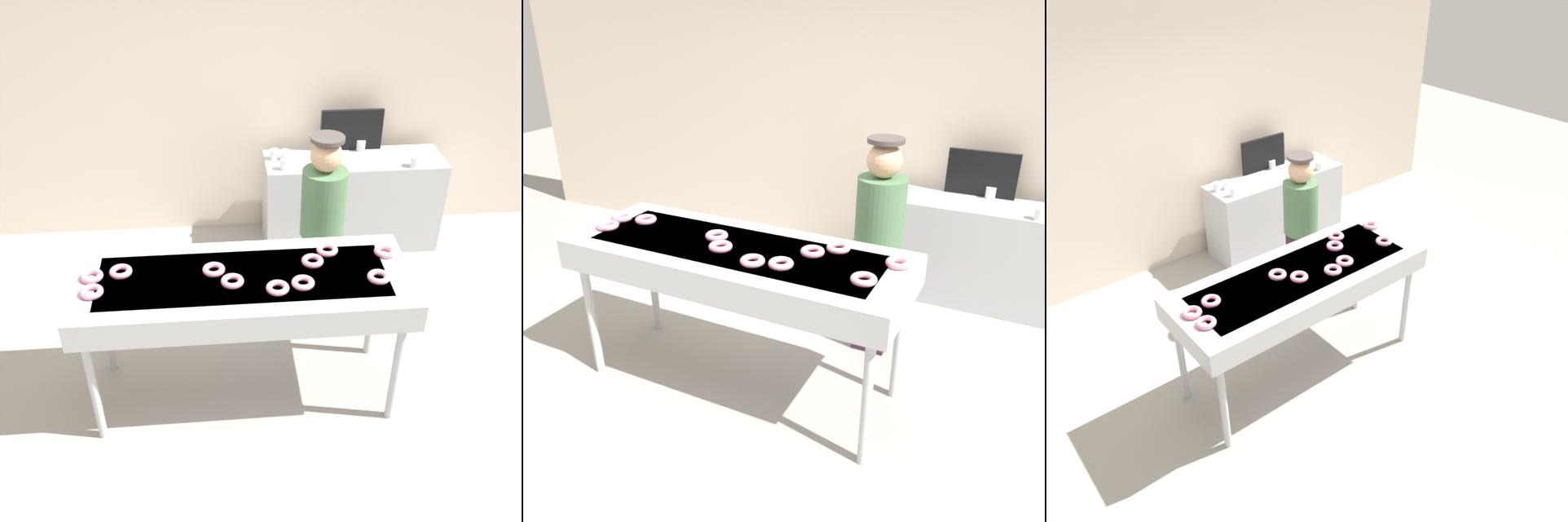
{
  "view_description": "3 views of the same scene",
  "coord_description": "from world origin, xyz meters",
  "views": [
    {
      "loc": [
        -0.15,
        -3.05,
        3.23
      ],
      "look_at": [
        0.14,
        0.31,
        0.9
      ],
      "focal_mm": 41.99,
      "sensor_mm": 36.0,
      "label": 1
    },
    {
      "loc": [
        1.54,
        -2.52,
        2.3
      ],
      "look_at": [
        0.21,
        0.22,
        0.86
      ],
      "focal_mm": 36.98,
      "sensor_mm": 36.0,
      "label": 2
    },
    {
      "loc": [
        -2.2,
        -2.8,
        3.4
      ],
      "look_at": [
        0.25,
        0.23,
        0.89
      ],
      "focal_mm": 37.56,
      "sensor_mm": 36.0,
      "label": 3
    }
  ],
  "objects": [
    {
      "name": "strawberry_donut_10",
      "position": [
        0.94,
        0.17,
        1.02
      ],
      "size": [
        0.14,
        0.14,
        0.04
      ],
      "primitive_type": "torus",
      "rotation": [
        0.0,
        0.0,
        0.02
      ],
      "color": "pink",
      "rests_on": "fryer_conveyor"
    },
    {
      "name": "strawberry_donut_7",
      "position": [
        -0.93,
        0.05,
        1.02
      ],
      "size": [
        0.18,
        0.18,
        0.04
      ],
      "primitive_type": "torus",
      "rotation": [
        0.0,
        0.0,
        1.89
      ],
      "color": "pink",
      "rests_on": "fryer_conveyor"
    },
    {
      "name": "strawberry_donut_4",
      "position": [
        0.2,
        -0.16,
        1.02
      ],
      "size": [
        0.2,
        0.2,
        0.04
      ],
      "primitive_type": "torus",
      "rotation": [
        0.0,
        0.0,
        2.54
      ],
      "color": "pink",
      "rests_on": "fryer_conveyor"
    },
    {
      "name": "strawberry_donut_6",
      "position": [
        0.83,
        -0.11,
        1.02
      ],
      "size": [
        0.15,
        0.15,
        0.04
      ],
      "primitive_type": "torus",
      "rotation": [
        0.0,
        0.0,
        0.1
      ],
      "color": "pink",
      "rests_on": "fryer_conveyor"
    },
    {
      "name": "strawberry_donut_8",
      "position": [
        0.57,
        0.22,
        1.02
      ],
      "size": [
        0.18,
        0.18,
        0.04
      ],
      "primitive_type": "torus",
      "rotation": [
        0.0,
        0.0,
        0.33
      ],
      "color": "pink",
      "rests_on": "fryer_conveyor"
    },
    {
      "name": "strawberry_donut_1",
      "position": [
        -0.75,
        0.09,
        1.02
      ],
      "size": [
        0.14,
        0.14,
        0.04
      ],
      "primitive_type": "torus",
      "rotation": [
        0.0,
        0.0,
        0.0
      ],
      "color": "pink",
      "rests_on": "fryer_conveyor"
    },
    {
      "name": "paper_cup_1",
      "position": [
        0.41,
        1.94,
        0.91
      ],
      "size": [
        0.08,
        0.08,
        0.09
      ],
      "primitive_type": "cylinder",
      "color": "white",
      "rests_on": "prep_counter"
    },
    {
      "name": "paper_cup_4",
      "position": [
        0.5,
        1.92,
        0.91
      ],
      "size": [
        0.08,
        0.08,
        0.09
      ],
      "primitive_type": "cylinder",
      "color": "white",
      "rests_on": "prep_counter"
    },
    {
      "name": "paper_cup_2",
      "position": [
        1.22,
        2.06,
        0.91
      ],
      "size": [
        0.08,
        0.08,
        0.09
      ],
      "primitive_type": "cylinder",
      "color": "white",
      "rests_on": "prep_counter"
    },
    {
      "name": "strawberry_donut_5",
      "position": [
        -0.18,
        0.06,
        1.02
      ],
      "size": [
        0.19,
        0.19,
        0.04
      ],
      "primitive_type": "torus",
      "rotation": [
        0.0,
        0.0,
        0.55
      ],
      "color": "pink",
      "rests_on": "fryer_conveyor"
    },
    {
      "name": "paper_cup_0",
      "position": [
        1.61,
        1.69,
        0.91
      ],
      "size": [
        0.08,
        0.08,
        0.09
      ],
      "primitive_type": "cylinder",
      "color": "white",
      "rests_on": "prep_counter"
    },
    {
      "name": "fryer_conveyor",
      "position": [
        0.0,
        0.0,
        0.91
      ],
      "size": [
        2.11,
        0.8,
        1.01
      ],
      "color": "#B7BABF",
      "rests_on": "ground"
    },
    {
      "name": "strawberry_donut_0",
      "position": [
        -0.07,
        -0.07,
        1.02
      ],
      "size": [
        0.16,
        0.16,
        0.04
      ],
      "primitive_type": "torus",
      "rotation": [
        0.0,
        0.0,
        2.97
      ],
      "color": "pink",
      "rests_on": "fryer_conveyor"
    },
    {
      "name": "paper_cup_3",
      "position": [
        0.47,
        1.73,
        0.91
      ],
      "size": [
        0.08,
        0.08,
        0.09
      ],
      "primitive_type": "cylinder",
      "color": "white",
      "rests_on": "prep_counter"
    },
    {
      "name": "strawberry_donut_3",
      "position": [
        -0.91,
        -0.11,
        1.02
      ],
      "size": [
        0.17,
        0.17,
        0.04
      ],
      "primitive_type": "torus",
      "rotation": [
        0.0,
        0.0,
        2.93
      ],
      "color": "pink",
      "rests_on": "fryer_conveyor"
    },
    {
      "name": "ground_plane",
      "position": [
        0.0,
        0.0,
        0.0
      ],
      "size": [
        16.0,
        16.0,
        0.0
      ],
      "primitive_type": "plane",
      "color": "#9E9993"
    },
    {
      "name": "strawberry_donut_9",
      "position": [
        0.36,
        -0.13,
        1.02
      ],
      "size": [
        0.18,
        0.18,
        0.04
      ],
      "primitive_type": "torus",
      "rotation": [
        0.0,
        0.0,
        0.32
      ],
      "color": "pink",
      "rests_on": "fryer_conveyor"
    },
    {
      "name": "back_wall",
      "position": [
        0.0,
        2.33,
        1.63
      ],
      "size": [
        8.0,
        0.12,
        3.27
      ],
      "primitive_type": "cube",
      "color": "beige",
      "rests_on": "ground"
    },
    {
      "name": "prep_counter",
      "position": [
        1.12,
        1.88,
        0.43
      ],
      "size": [
        1.62,
        0.52,
        0.87
      ],
      "primitive_type": "cube",
      "color": "#B7BABF",
      "rests_on": "ground"
    },
    {
      "name": "strawberry_donut_2",
      "position": [
        0.45,
        0.1,
        1.02
      ],
      "size": [
        0.18,
        0.18,
        0.04
      ],
      "primitive_type": "torus",
      "rotation": [
        0.0,
        0.0,
        1.91
      ],
      "color": "pink",
      "rests_on": "fryer_conveyor"
    },
    {
      "name": "menu_display",
      "position": [
        1.12,
        2.09,
        1.06
      ],
      "size": [
        0.57,
        0.04,
        0.38
      ],
      "primitive_type": "cube",
      "color": "black",
      "rests_on": "prep_counter"
    },
    {
      "name": "worker_baker",
      "position": [
        0.64,
        0.8,
        0.88
      ],
      "size": [
        0.33,
        0.33,
        1.56
      ],
      "rotation": [
        0.0,
        0.0,
        3.23
      ],
      "color": "#361F2D",
      "rests_on": "ground"
    }
  ]
}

